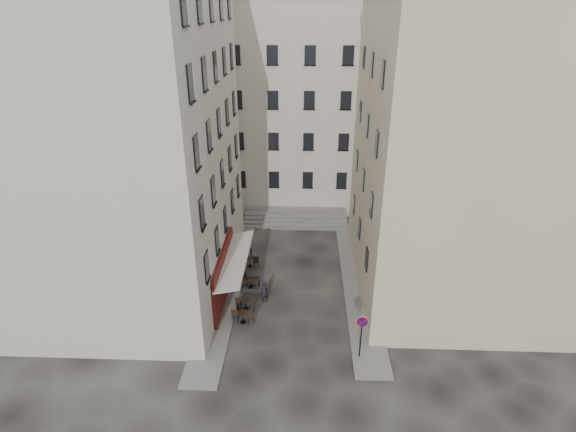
{
  "coord_description": "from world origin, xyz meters",
  "views": [
    {
      "loc": [
        0.72,
        -23.51,
        17.56
      ],
      "look_at": [
        -0.36,
        4.0,
        4.62
      ],
      "focal_mm": 28.0,
      "sensor_mm": 36.0,
      "label": 1
    }
  ],
  "objects_px": {
    "bistro_table_b": "(246,303)",
    "pedestrian": "(264,292)",
    "bistro_table_a": "(243,316)",
    "no_parking_sign": "(362,329)"
  },
  "relations": [
    {
      "from": "bistro_table_a",
      "to": "bistro_table_b",
      "type": "xyz_separation_m",
      "value": [
        -0.02,
        1.36,
        -0.04
      ]
    },
    {
      "from": "no_parking_sign",
      "to": "bistro_table_a",
      "type": "height_order",
      "value": "no_parking_sign"
    },
    {
      "from": "no_parking_sign",
      "to": "pedestrian",
      "type": "distance_m",
      "value": 7.61
    },
    {
      "from": "no_parking_sign",
      "to": "bistro_table_a",
      "type": "xyz_separation_m",
      "value": [
        -6.76,
        2.79,
        -1.48
      ]
    },
    {
      "from": "bistro_table_a",
      "to": "bistro_table_b",
      "type": "distance_m",
      "value": 1.36
    },
    {
      "from": "bistro_table_a",
      "to": "pedestrian",
      "type": "height_order",
      "value": "pedestrian"
    },
    {
      "from": "pedestrian",
      "to": "bistro_table_b",
      "type": "bearing_deg",
      "value": -0.31
    },
    {
      "from": "no_parking_sign",
      "to": "pedestrian",
      "type": "height_order",
      "value": "no_parking_sign"
    },
    {
      "from": "bistro_table_b",
      "to": "pedestrian",
      "type": "height_order",
      "value": "pedestrian"
    },
    {
      "from": "bistro_table_b",
      "to": "pedestrian",
      "type": "xyz_separation_m",
      "value": [
        1.11,
        0.8,
        0.35
      ]
    }
  ]
}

